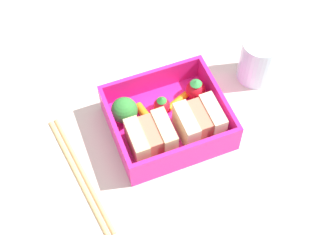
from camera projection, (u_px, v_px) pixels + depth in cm
name	position (u px, v px, depth cm)	size (l,w,h in cm)	color
ground_plane	(168.00, 131.00, 69.86)	(120.00, 120.00, 2.00)	beige
bento_tray	(168.00, 125.00, 68.52)	(16.24, 14.21, 1.20)	#F01F8D
bento_rim	(168.00, 115.00, 66.33)	(16.24, 14.21, 4.08)	#F01F8D
sandwich_left	(199.00, 122.00, 65.37)	(5.94, 5.58, 4.69)	beige
sandwich_center_left	(151.00, 138.00, 63.90)	(5.94, 5.58, 4.69)	#DBBE86
strawberry_far_left	(196.00, 89.00, 69.43)	(2.97, 2.97, 3.57)	red
carrot_stick_far_left	(178.00, 101.00, 69.55)	(1.05, 1.05, 3.78)	orange
strawberry_left	(160.00, 106.00, 68.11)	(2.46, 2.46, 3.06)	red
carrot_stick_left	(145.00, 114.00, 68.18)	(1.23, 1.23, 3.77)	orange
broccoli_floret	(124.00, 111.00, 66.04)	(3.81, 3.81, 4.63)	#8EC15C
chopstick_pair	(80.00, 173.00, 64.48)	(4.28, 20.07, 0.70)	tan
drinking_glass	(258.00, 60.00, 71.36)	(5.84, 5.84, 7.53)	silver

